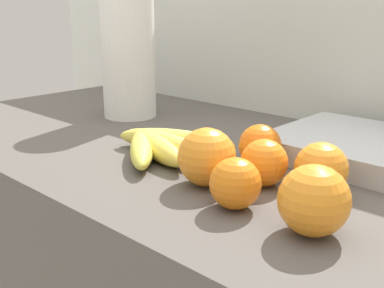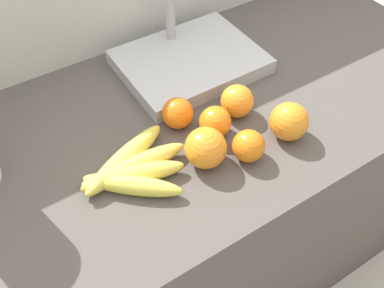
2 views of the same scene
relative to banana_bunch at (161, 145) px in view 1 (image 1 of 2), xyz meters
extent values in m
cube|color=silver|center=(0.13, 0.43, -0.25)|extent=(1.98, 0.06, 1.30)
ellipsoid|color=#DCD24C|center=(-0.01, -0.03, 0.00)|extent=(0.17, 0.16, 0.04)
ellipsoid|color=#EACD4C|center=(0.00, -0.01, 0.00)|extent=(0.20, 0.10, 0.04)
ellipsoid|color=#DEC24C|center=(0.01, 0.00, 0.00)|extent=(0.22, 0.05, 0.04)
ellipsoid|color=#DFC94C|center=(0.00, 0.03, 0.00)|extent=(0.22, 0.12, 0.04)
sphere|color=orange|center=(0.22, -0.08, 0.01)|extent=(0.07, 0.07, 0.07)
sphere|color=orange|center=(0.28, 0.03, 0.02)|extent=(0.07, 0.07, 0.07)
sphere|color=orange|center=(0.33, -0.08, 0.02)|extent=(0.08, 0.08, 0.08)
sphere|color=orange|center=(0.14, -0.05, 0.02)|extent=(0.08, 0.08, 0.08)
sphere|color=orange|center=(0.15, 0.07, 0.01)|extent=(0.07, 0.07, 0.07)
sphere|color=orange|center=(0.20, 0.01, 0.01)|extent=(0.07, 0.07, 0.07)
cylinder|color=white|center=(-0.27, 0.16, 0.12)|extent=(0.12, 0.12, 0.28)
cylinder|color=gray|center=(-0.27, 0.16, 0.13)|extent=(0.02, 0.02, 0.31)
cube|color=#B7BABF|center=(0.28, 0.23, 0.00)|extent=(0.33, 0.26, 0.04)
camera|label=1|loc=(0.56, -0.52, 0.23)|focal=44.05mm
camera|label=2|loc=(-0.17, -0.48, 0.64)|focal=39.37mm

